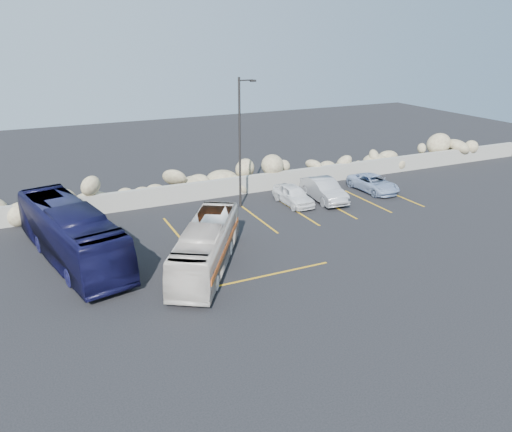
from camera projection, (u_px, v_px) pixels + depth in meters
name	position (u px, v px, depth m)	size (l,w,h in m)	color
ground	(273.00, 276.00, 22.71)	(90.00, 90.00, 0.00)	black
seawall	(190.00, 192.00, 32.69)	(60.00, 0.40, 1.20)	gray
riprap_pile	(184.00, 177.00, 33.47)	(54.00, 2.80, 2.60)	#927E60
parking_lines	(301.00, 221.00, 29.28)	(18.16, 9.36, 0.01)	#C08916
lamppost	(241.00, 140.00, 30.30)	(1.14, 0.18, 8.00)	#292624
vintage_bus	(206.00, 246.00, 23.18)	(1.86, 7.94, 2.21)	beige
tour_coach	(71.00, 233.00, 23.88)	(2.34, 10.02, 2.79)	black
car_a	(293.00, 195.00, 32.05)	(1.47, 3.66, 1.25)	white
car_b	(324.00, 190.00, 32.76)	(1.52, 4.36, 1.44)	#A1A2A6
car_d	(373.00, 183.00, 34.68)	(1.89, 4.09, 1.14)	#899DC2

